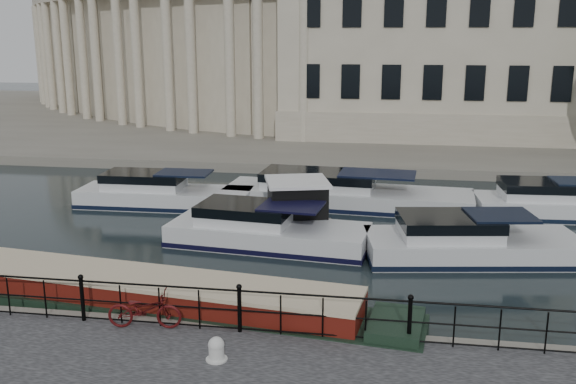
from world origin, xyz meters
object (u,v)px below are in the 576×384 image
object	(u,v)px
mooring_bollard	(216,349)
narrowboat	(133,303)
harbour_hut	(297,209)
bicycle	(145,310)

from	to	relation	value
mooring_bollard	narrowboat	world-z (taller)	narrowboat
narrowboat	harbour_hut	world-z (taller)	harbour_hut
narrowboat	harbour_hut	bearing A→B (deg)	74.73
mooring_bollard	narrowboat	distance (m)	4.43
bicycle	narrowboat	bearing A→B (deg)	24.48
narrowboat	harbour_hut	xyz separation A→B (m)	(3.36, 8.15, 0.59)
harbour_hut	narrowboat	bearing A→B (deg)	-128.01
mooring_bollard	narrowboat	bearing A→B (deg)	136.51
mooring_bollard	harbour_hut	size ratio (longest dim) A/B	0.14
bicycle	mooring_bollard	xyz separation A→B (m)	(2.14, -1.28, -0.22)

